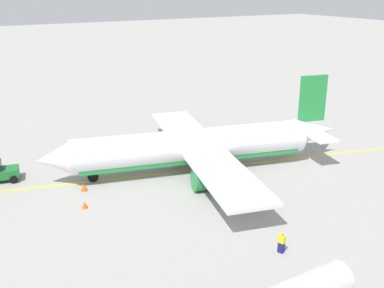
{
  "coord_description": "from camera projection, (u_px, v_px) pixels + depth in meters",
  "views": [
    {
      "loc": [
        22.88,
        39.5,
        19.09
      ],
      "look_at": [
        0.0,
        0.0,
        3.0
      ],
      "focal_mm": 42.63,
      "sensor_mm": 36.0,
      "label": 1
    }
  ],
  "objects": [
    {
      "name": "taxi_line_marking",
      "position": [
        192.0,
        170.0,
        49.39
      ],
      "size": [
        75.12,
        18.67,
        0.01
      ],
      "primitive_type": "cube",
      "rotation": [
        0.0,
        0.0,
        -0.24
      ],
      "color": "yellow",
      "rests_on": "ground"
    },
    {
      "name": "ground_plane",
      "position": [
        192.0,
        170.0,
        49.4
      ],
      "size": [
        400.0,
        400.0,
        0.0
      ],
      "primitive_type": "plane",
      "color": "#9E9B96"
    },
    {
      "name": "safety_cone_nose",
      "position": [
        84.0,
        187.0,
        44.38
      ],
      "size": [
        0.66,
        0.66,
        0.74
      ],
      "primitive_type": "cone",
      "color": "#F2590F",
      "rests_on": "ground"
    },
    {
      "name": "refueling_worker",
      "position": [
        281.0,
        243.0,
        34.0
      ],
      "size": [
        0.5,
        0.61,
        1.71
      ],
      "color": "navy",
      "rests_on": "ground"
    },
    {
      "name": "safety_cone_wingtip",
      "position": [
        85.0,
        205.0,
        40.93
      ],
      "size": [
        0.57,
        0.57,
        0.63
      ],
      "primitive_type": "cone",
      "color": "#F2590F",
      "rests_on": "ground"
    },
    {
      "name": "airplane",
      "position": [
        197.0,
        147.0,
        48.66
      ],
      "size": [
        32.85,
        29.37,
        9.6
      ],
      "color": "white",
      "rests_on": "ground"
    }
  ]
}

